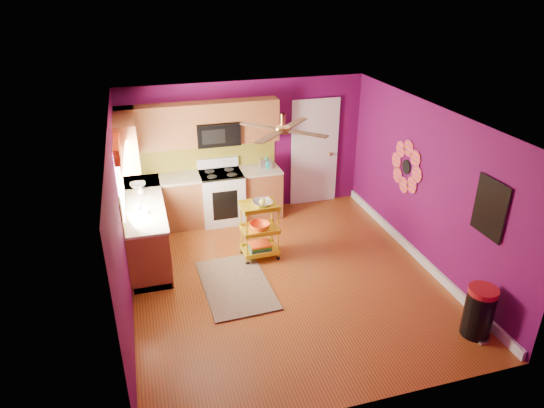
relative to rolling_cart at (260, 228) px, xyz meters
name	(u,v)px	position (x,y,z in m)	size (l,w,h in m)	color
ground	(285,278)	(0.20, -0.71, -0.53)	(5.00, 5.00, 0.00)	brown
room_envelope	(289,179)	(0.23, -0.71, 1.10)	(4.54, 5.04, 2.52)	#5D0A4C
lower_cabinets	(181,212)	(-1.14, 1.11, -0.10)	(2.81, 2.31, 0.94)	brown
electric_range	(222,196)	(-0.35, 1.47, -0.05)	(0.76, 0.66, 1.13)	white
upper_cabinetry	(178,130)	(-1.04, 1.47, 1.27)	(2.80, 2.30, 1.26)	brown
left_window	(118,162)	(-2.01, 0.34, 1.20)	(0.08, 1.35, 1.08)	white
panel_door	(314,154)	(1.56, 1.76, 0.49)	(0.95, 0.11, 2.15)	white
right_wall_art	(440,184)	(2.43, -1.04, 0.91)	(0.04, 2.74, 1.04)	black
ceiling_fan	(283,129)	(0.20, -0.51, 1.76)	(1.01, 1.01, 0.26)	#BF8C3F
shag_rug	(236,284)	(-0.56, -0.68, -0.52)	(0.95, 1.56, 0.02)	black
rolling_cart	(260,228)	(0.00, 0.00, 0.00)	(0.58, 0.43, 1.04)	yellow
trash_can	(479,312)	(2.17, -2.57, -0.18)	(0.38, 0.41, 0.70)	black
teal_kettle	(266,163)	(0.52, 1.50, 0.49)	(0.18, 0.18, 0.21)	#16A8A6
toaster	(266,163)	(0.50, 1.49, 0.50)	(0.22, 0.15, 0.18)	beige
soap_bottle_a	(145,208)	(-1.73, 0.20, 0.49)	(0.08, 0.08, 0.18)	#EA3F72
soap_bottle_b	(141,191)	(-1.76, 0.90, 0.48)	(0.12, 0.12, 0.15)	white
counter_dish	(138,185)	(-1.80, 1.24, 0.44)	(0.26, 0.26, 0.07)	white
counter_cup	(138,206)	(-1.83, 0.38, 0.45)	(0.11, 0.11, 0.09)	white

